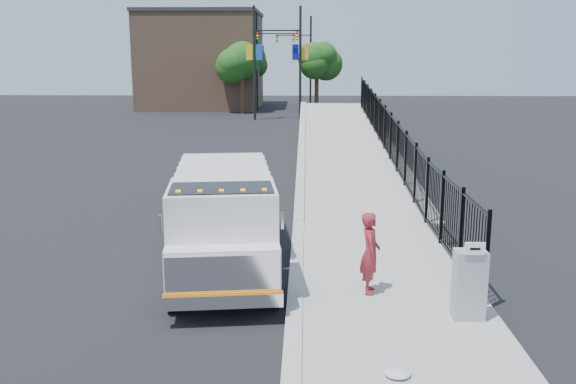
{
  "coord_description": "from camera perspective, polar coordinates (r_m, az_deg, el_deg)",
  "views": [
    {
      "loc": [
        0.2,
        -13.43,
        4.76
      ],
      "look_at": [
        -0.24,
        2.0,
        1.4
      ],
      "focal_mm": 40.0,
      "sensor_mm": 36.0,
      "label": 1
    }
  ],
  "objects": [
    {
      "name": "sidewalk",
      "position": [
        12.48,
        9.62,
        -10.03
      ],
      "size": [
        3.55,
        12.0,
        0.12
      ],
      "primitive_type": "cube",
      "color": "#9E998E",
      "rests_on": "ground"
    },
    {
      "name": "iron_fence",
      "position": [
        25.94,
        9.06,
        3.57
      ],
      "size": [
        0.1,
        28.0,
        1.8
      ],
      "primitive_type": "cube",
      "color": "black",
      "rests_on": "ground"
    },
    {
      "name": "light_pole_3",
      "position": [
        59.44,
        1.73,
        11.89
      ],
      "size": [
        3.77,
        0.22,
        8.0
      ],
      "color": "black",
      "rests_on": "ground"
    },
    {
      "name": "light_pole_1",
      "position": [
        46.81,
        0.72,
        11.79
      ],
      "size": [
        3.78,
        0.22,
        8.0
      ],
      "color": "black",
      "rests_on": "ground"
    },
    {
      "name": "building",
      "position": [
        58.17,
        -7.62,
        11.43
      ],
      "size": [
        10.0,
        10.0,
        8.0
      ],
      "primitive_type": "cube",
      "color": "#8C664C",
      "rests_on": "ground"
    },
    {
      "name": "ramp",
      "position": [
        29.88,
        5.32,
        3.06
      ],
      "size": [
        3.95,
        24.06,
        3.19
      ],
      "primitive_type": "cube",
      "rotation": [
        0.06,
        0.0,
        0.0
      ],
      "color": "#9E998E",
      "rests_on": "ground"
    },
    {
      "name": "tree_0",
      "position": [
        51.51,
        -4.12,
        11.36
      ],
      "size": [
        2.99,
        2.99,
        5.49
      ],
      "color": "#382314",
      "rests_on": "ground"
    },
    {
      "name": "debris",
      "position": [
        9.89,
        9.69,
        -15.56
      ],
      "size": [
        0.39,
        0.39,
        0.1
      ],
      "primitive_type": "ellipsoid",
      "color": "silver",
      "rests_on": "sidewalk"
    },
    {
      "name": "curb",
      "position": [
        12.35,
        0.61,
        -9.99
      ],
      "size": [
        0.3,
        12.0,
        0.16
      ],
      "primitive_type": "cube",
      "color": "#ADAAA3",
      "rests_on": "ground"
    },
    {
      "name": "utility_cabinet",
      "position": [
        11.9,
        15.81,
        -7.93
      ],
      "size": [
        0.55,
        0.4,
        1.25
      ],
      "primitive_type": "cube",
      "color": "gray",
      "rests_on": "sidewalk"
    },
    {
      "name": "arrow_sign",
      "position": [
        11.47,
        16.28,
        -4.85
      ],
      "size": [
        0.35,
        0.04,
        0.22
      ],
      "primitive_type": "cube",
      "color": "white",
      "rests_on": "utility_cabinet"
    },
    {
      "name": "tree_2",
      "position": [
        59.8,
        -3.27,
        11.48
      ],
      "size": [
        2.7,
        2.7,
        5.35
      ],
      "color": "#382314",
      "rests_on": "ground"
    },
    {
      "name": "truck",
      "position": [
        14.28,
        -5.78,
        -1.86
      ],
      "size": [
        2.92,
        6.89,
        2.29
      ],
      "rotation": [
        0.0,
        0.0,
        0.12
      ],
      "color": "black",
      "rests_on": "ground"
    },
    {
      "name": "ground",
      "position": [
        14.25,
        0.75,
        -7.24
      ],
      "size": [
        120.0,
        120.0,
        0.0
      ],
      "primitive_type": "plane",
      "color": "black",
      "rests_on": "ground"
    },
    {
      "name": "light_pole_2",
      "position": [
        54.43,
        -2.45,
        11.85
      ],
      "size": [
        3.77,
        0.22,
        8.0
      ],
      "color": "black",
      "rests_on": "ground"
    },
    {
      "name": "light_pole_0",
      "position": [
        46.54,
        -2.63,
        11.78
      ],
      "size": [
        3.78,
        0.22,
        8.0
      ],
      "color": "black",
      "rests_on": "ground"
    },
    {
      "name": "tree_1",
      "position": [
        55.13,
        2.58,
        11.42
      ],
      "size": [
        2.59,
        2.59,
        5.29
      ],
      "color": "#382314",
      "rests_on": "ground"
    },
    {
      "name": "worker",
      "position": [
        12.69,
        7.32,
        -5.39
      ],
      "size": [
        0.41,
        0.61,
        1.63
      ],
      "primitive_type": "imported",
      "rotation": [
        0.0,
        0.0,
        1.54
      ],
      "color": "maroon",
      "rests_on": "sidewalk"
    }
  ]
}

